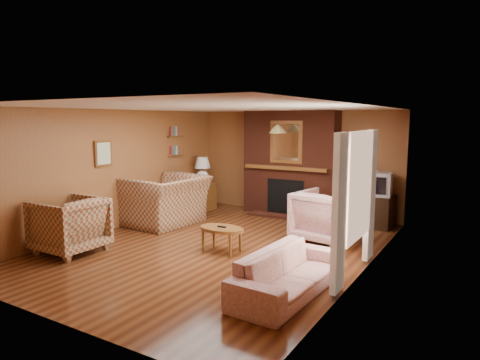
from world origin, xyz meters
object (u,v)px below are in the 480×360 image
Objects in this scene: plaid_loveseat at (166,201)px; side_table at (203,196)px; tv_stand at (377,211)px; coffee_table at (222,231)px; table_lamp at (203,168)px; fireplace at (290,164)px; plaid_armchair at (69,225)px; crt_tv at (379,184)px; floral_armchair at (326,217)px; floral_sofa at (289,272)px.

side_table is at bearing -168.68° from plaid_loveseat.
tv_stand is (4.15, 0.35, 0.01)m from side_table.
plaid_loveseat reaches higher than coffee_table.
plaid_loveseat is 1.77m from table_lamp.
coffee_table is (0.22, -3.21, -0.82)m from fireplace.
crt_tv is (4.00, 4.32, 0.44)m from plaid_armchair.
coffee_table is at bearing 58.91° from floral_armchair.
plaid_armchair is 4.43m from floral_armchair.
plaid_loveseat is 2.35× the size of tv_stand.
table_lamp is at bearing 130.95° from coffee_table.
fireplace is at bearing 156.22° from plaid_armchair.
side_table is (-2.10, -0.53, -0.85)m from fireplace.
plaid_armchair is (-0.10, -2.30, -0.05)m from plaid_loveseat.
plaid_armchair is 3.98m from side_table.
plaid_armchair is at bearing -87.84° from table_lamp.
crt_tv is at bearing -85.10° from tv_stand.
floral_sofa is 3.45× the size of crt_tv.
plaid_loveseat is 3.38m from floral_armchair.
floral_armchair is at bearing 101.03° from plaid_loveseat.
fireplace reaches higher than table_lamp.
plaid_armchair is at bearing 0.35° from plaid_loveseat.
side_table is 1.03× the size of table_lamp.
crt_tv reaches higher than plaid_armchair.
crt_tv reaches higher than floral_sofa.
fireplace is 3.00× the size of coffee_table.
floral_armchair is at bearing -18.36° from table_lamp.
crt_tv is (0.15, 4.02, 0.63)m from floral_sofa.
floral_armchair is at bearing 128.54° from plaid_armchair.
table_lamp is 4.22m from tv_stand.
crt_tv reaches higher than floral_armchair.
floral_sofa is 2.87× the size of tv_stand.
floral_armchair is at bearing -104.88° from tv_stand.
tv_stand is (1.83, 3.02, -0.03)m from coffee_table.
floral_sofa is 2.92× the size of side_table.
floral_armchair is (3.34, 0.48, -0.04)m from plaid_loveseat.
fireplace is at bearing 14.29° from table_lamp.
side_table is 1.18× the size of crt_tv.
floral_armchair is (3.44, 2.79, 0.00)m from plaid_armchair.
floral_armchair is 1.60× the size of table_lamp.
side_table is at bearing -170.28° from tv_stand.
floral_armchair is (-0.41, 2.48, 0.18)m from floral_sofa.
floral_sofa is (3.75, -2.00, -0.23)m from plaid_loveseat.
side_table is (-2.32, 2.67, -0.04)m from coffee_table.
floral_armchair reaches higher than side_table.
side_table is at bearing -165.71° from fireplace.
fireplace reaches higher than side_table.
plaid_loveseat is 2.46× the size of table_lamp.
fireplace is 2.37× the size of plaid_armchair.
floral_armchair reaches higher than coffee_table.
tv_stand reaches higher than side_table.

